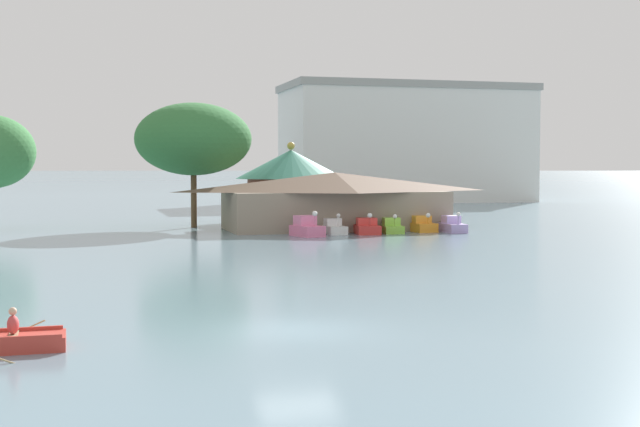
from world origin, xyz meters
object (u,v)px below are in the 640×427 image
object	(u,v)px
pedal_boat_lavender	(452,226)
green_roof_pavilion	(291,182)
rowboat_with_rower	(4,342)
background_building_block	(406,143)
pedal_boat_white	(333,228)
pedal_boat_lime	(392,227)
pedal_boat_pink	(307,228)
pedal_boat_orange	(422,225)
boathouse	(335,199)
pedal_boat_red	(367,227)
shoreline_tree_mid	(193,139)

from	to	relation	value
pedal_boat_lavender	green_roof_pavilion	distance (m)	17.86
rowboat_with_rower	background_building_block	xyz separation A→B (m)	(46.62, 91.84, 8.10)
pedal_boat_white	pedal_boat_lime	xyz separation A→B (m)	(4.49, -0.41, -0.01)
pedal_boat_lime	background_building_block	bearing A→B (deg)	166.28
pedal_boat_pink	green_roof_pavilion	size ratio (longest dim) A/B	0.29
pedal_boat_lime	pedal_boat_lavender	bearing A→B (deg)	93.04
pedal_boat_pink	green_roof_pavilion	distance (m)	16.32
pedal_boat_orange	pedal_boat_pink	bearing A→B (deg)	-83.48
pedal_boat_pink	pedal_boat_lime	distance (m)	7.04
pedal_boat_white	background_building_block	xyz separation A→B (m)	(26.67, 54.94, 7.87)
rowboat_with_rower	pedal_boat_white	size ratio (longest dim) A/B	1.18
pedal_boat_white	boathouse	distance (m)	5.04
pedal_boat_red	pedal_boat_lavender	size ratio (longest dim) A/B	1.00
rowboat_with_rower	boathouse	distance (m)	46.59
pedal_boat_pink	pedal_boat_lavender	size ratio (longest dim) A/B	1.05
green_roof_pavilion	background_building_block	size ratio (longest dim) A/B	0.29
pedal_boat_pink	shoreline_tree_mid	xyz separation A→B (m)	(-6.75, 11.11, 6.65)
pedal_boat_red	pedal_boat_orange	distance (m)	4.84
green_roof_pavilion	shoreline_tree_mid	bearing A→B (deg)	-153.13
pedal_boat_lavender	boathouse	bearing A→B (deg)	-122.57
background_building_block	boathouse	bearing A→B (deg)	-116.58
pedal_boat_pink	boathouse	distance (m)	7.40
pedal_boat_pink	pedal_boat_orange	bearing A→B (deg)	83.64
pedal_boat_lavender	pedal_boat_lime	bearing A→B (deg)	-93.69
pedal_boat_lavender	background_building_block	xyz separation A→B (m)	(17.43, 55.77, 7.83)
pedal_boat_red	boathouse	distance (m)	5.63
pedal_boat_orange	boathouse	bearing A→B (deg)	-130.62
background_building_block	pedal_boat_pink	bearing A→B (deg)	-117.23
pedal_boat_white	shoreline_tree_mid	distance (m)	14.85
shoreline_tree_mid	pedal_boat_lavender	bearing A→B (deg)	-29.23
pedal_boat_pink	pedal_boat_lavender	bearing A→B (deg)	77.25
pedal_boat_lime	pedal_boat_white	bearing A→B (deg)	-87.10
pedal_boat_lime	pedal_boat_lavender	world-z (taller)	pedal_boat_lavender
pedal_boat_lime	background_building_block	distance (m)	60.14
pedal_boat_lavender	boathouse	distance (m)	9.63
pedal_boat_orange	green_roof_pavilion	distance (m)	16.06
pedal_boat_pink	pedal_boat_white	distance (m)	2.94
pedal_boat_white	pedal_boat_red	size ratio (longest dim) A/B	1.03
rowboat_with_rower	green_roof_pavilion	size ratio (longest dim) A/B	0.34
pedal_boat_lavender	boathouse	xyz separation A→B (m)	(-7.83, 5.27, 1.88)
pedal_boat_lime	shoreline_tree_mid	bearing A→B (deg)	-117.75
rowboat_with_rower	pedal_boat_orange	xyz separation A→B (m)	(27.12, 37.02, 0.27)
pedal_boat_pink	background_building_block	world-z (taller)	background_building_block
pedal_boat_lavender	pedal_boat_white	bearing A→B (deg)	-93.76
pedal_boat_white	green_roof_pavilion	distance (m)	14.56
rowboat_with_rower	pedal_boat_white	xyz separation A→B (m)	(19.95, 36.91, 0.23)
pedal_boat_orange	boathouse	size ratio (longest dim) A/B	0.13
pedal_boat_lavender	pedal_boat_pink	bearing A→B (deg)	-84.74
green_roof_pavilion	pedal_boat_lime	bearing A→B (deg)	-73.35
rowboat_with_rower	pedal_boat_lime	distance (m)	43.93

